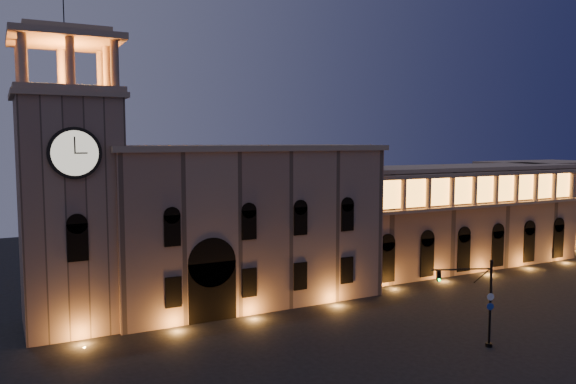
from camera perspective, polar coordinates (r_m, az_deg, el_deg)
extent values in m
plane|color=black|center=(48.48, 8.57, -16.73)|extent=(160.00, 160.00, 0.00)
cube|color=#8B6D5B|center=(63.97, -4.50, -3.41)|extent=(30.00, 12.00, 17.00)
cube|color=gray|center=(63.25, -4.56, 4.50)|extent=(30.80, 12.80, 0.60)
cube|color=black|center=(58.03, -7.89, -9.89)|extent=(5.00, 1.40, 6.00)
cylinder|color=black|center=(57.33, -7.92, -6.99)|extent=(5.00, 1.40, 5.00)
cube|color=orange|center=(57.90, -7.82, -10.13)|extent=(4.20, 0.20, 5.00)
cube|color=#8B6D5B|center=(58.01, -21.20, -2.14)|extent=(9.00, 9.00, 22.00)
cube|color=gray|center=(57.73, -21.57, 9.01)|extent=(9.80, 9.80, 0.50)
cylinder|color=black|center=(52.93, -20.85, 3.72)|extent=(4.60, 0.35, 4.60)
cylinder|color=beige|center=(52.79, -20.83, 3.71)|extent=(4.00, 0.12, 4.00)
cube|color=gray|center=(57.76, -21.59, 9.50)|extent=(9.40, 9.40, 0.50)
cube|color=orange|center=(57.79, -21.60, 9.80)|extent=(6.80, 6.80, 0.15)
cylinder|color=gray|center=(53.96, -25.35, 12.21)|extent=(0.76, 0.76, 4.20)
cylinder|color=gray|center=(54.26, -21.25, 12.31)|extent=(0.76, 0.76, 4.20)
cylinder|color=gray|center=(54.82, -17.20, 12.35)|extent=(0.76, 0.76, 4.20)
cylinder|color=gray|center=(61.49, -25.63, 11.27)|extent=(0.76, 0.76, 4.20)
cylinder|color=gray|center=(61.76, -22.04, 11.37)|extent=(0.76, 0.76, 4.20)
cylinder|color=gray|center=(62.25, -18.49, 11.43)|extent=(0.76, 0.76, 4.20)
cylinder|color=gray|center=(57.72, -25.50, 11.71)|extent=(0.76, 0.76, 4.20)
cylinder|color=gray|center=(58.53, -17.89, 11.86)|extent=(0.76, 0.76, 4.20)
cube|color=gray|center=(58.34, -21.75, 14.15)|extent=(9.80, 9.80, 0.60)
cube|color=gray|center=(58.44, -21.77, 14.73)|extent=(7.50, 7.50, 0.60)
cylinder|color=black|center=(58.88, -21.85, 16.94)|extent=(0.10, 0.10, 4.00)
cube|color=#866755|center=(84.81, 16.61, -2.51)|extent=(40.00, 10.00, 14.00)
cube|color=gray|center=(84.17, 16.74, 2.39)|extent=(40.60, 10.60, 0.50)
cube|color=gray|center=(80.71, 19.37, -1.32)|extent=(40.00, 1.20, 0.40)
cube|color=gray|center=(80.36, 19.46, 1.73)|extent=(40.00, 1.40, 0.50)
cube|color=orange|center=(80.88, 19.13, 0.26)|extent=(38.00, 0.15, 3.60)
cylinder|color=gray|center=(68.51, 9.07, -0.36)|extent=(0.70, 0.70, 4.00)
cylinder|color=gray|center=(70.95, 11.66, -0.21)|extent=(0.70, 0.70, 4.00)
cylinder|color=gray|center=(73.54, 14.08, -0.07)|extent=(0.70, 0.70, 4.00)
cylinder|color=gray|center=(76.24, 16.33, 0.06)|extent=(0.70, 0.70, 4.00)
cylinder|color=gray|center=(79.06, 18.42, 0.18)|extent=(0.70, 0.70, 4.00)
cylinder|color=gray|center=(81.97, 20.37, 0.29)|extent=(0.70, 0.70, 4.00)
cylinder|color=gray|center=(84.98, 22.18, 0.39)|extent=(0.70, 0.70, 4.00)
cylinder|color=gray|center=(88.06, 23.87, 0.49)|extent=(0.70, 0.70, 4.00)
cylinder|color=gray|center=(91.21, 25.44, 0.57)|extent=(0.70, 0.70, 4.00)
cylinder|color=gray|center=(94.43, 26.91, 0.66)|extent=(0.70, 0.70, 4.00)
cube|color=#866755|center=(108.07, 24.33, -1.13)|extent=(20.00, 12.00, 14.00)
cylinder|color=black|center=(53.09, 19.85, -10.73)|extent=(0.22, 0.22, 7.54)
cylinder|color=black|center=(54.17, 19.72, -14.40)|extent=(0.60, 0.60, 0.32)
sphere|color=black|center=(52.18, 19.98, -6.62)|extent=(0.30, 0.30, 0.30)
cylinder|color=black|center=(51.19, 17.23, -7.51)|extent=(5.07, 2.07, 0.13)
cube|color=black|center=(50.54, 15.06, -8.24)|extent=(0.41, 0.40, 0.92)
cylinder|color=#0CE53F|center=(50.46, 15.12, -8.62)|extent=(0.21, 0.15, 0.19)
cylinder|color=silver|center=(52.73, 19.89, -9.99)|extent=(0.62, 0.27, 0.65)
cylinder|color=navy|center=(52.96, 19.86, -10.89)|extent=(0.62, 0.27, 0.65)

